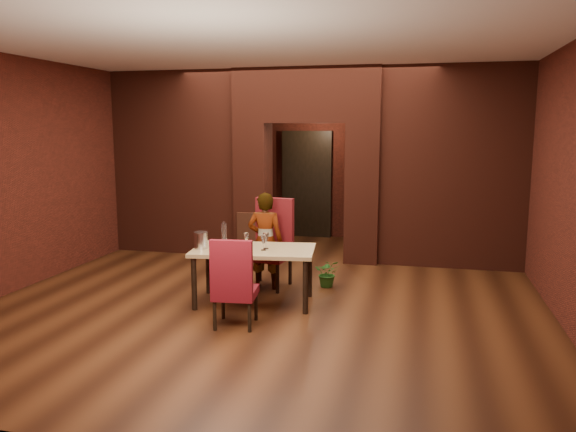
# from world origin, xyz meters

# --- Properties ---
(floor) EXTENTS (8.00, 8.00, 0.00)m
(floor) POSITION_xyz_m (0.00, 0.00, 0.00)
(floor) COLOR #442311
(floor) RESTS_ON ground
(ceiling) EXTENTS (7.00, 8.00, 0.04)m
(ceiling) POSITION_xyz_m (0.00, 0.00, 3.20)
(ceiling) COLOR silver
(ceiling) RESTS_ON ground
(wall_back) EXTENTS (7.00, 0.04, 3.20)m
(wall_back) POSITION_xyz_m (0.00, 4.00, 1.60)
(wall_back) COLOR maroon
(wall_back) RESTS_ON ground
(wall_front) EXTENTS (7.00, 0.04, 3.20)m
(wall_front) POSITION_xyz_m (0.00, -4.00, 1.60)
(wall_front) COLOR maroon
(wall_front) RESTS_ON ground
(wall_left) EXTENTS (0.04, 8.00, 3.20)m
(wall_left) POSITION_xyz_m (-3.50, 0.00, 1.60)
(wall_left) COLOR maroon
(wall_left) RESTS_ON ground
(wall_right) EXTENTS (0.04, 8.00, 3.20)m
(wall_right) POSITION_xyz_m (3.50, 0.00, 1.60)
(wall_right) COLOR maroon
(wall_right) RESTS_ON ground
(pillar_left) EXTENTS (0.55, 0.55, 2.30)m
(pillar_left) POSITION_xyz_m (-0.95, 2.00, 1.15)
(pillar_left) COLOR maroon
(pillar_left) RESTS_ON ground
(pillar_right) EXTENTS (0.55, 0.55, 2.30)m
(pillar_right) POSITION_xyz_m (0.95, 2.00, 1.15)
(pillar_right) COLOR maroon
(pillar_right) RESTS_ON ground
(lintel) EXTENTS (2.45, 0.55, 0.90)m
(lintel) POSITION_xyz_m (0.00, 2.00, 2.75)
(lintel) COLOR maroon
(lintel) RESTS_ON ground
(wing_wall_left) EXTENTS (2.28, 0.35, 3.20)m
(wing_wall_left) POSITION_xyz_m (-2.36, 2.00, 1.60)
(wing_wall_left) COLOR maroon
(wing_wall_left) RESTS_ON ground
(wing_wall_right) EXTENTS (2.28, 0.35, 3.20)m
(wing_wall_right) POSITION_xyz_m (2.36, 2.00, 1.60)
(wing_wall_right) COLOR maroon
(wing_wall_right) RESTS_ON ground
(vent_panel) EXTENTS (0.40, 0.03, 0.50)m
(vent_panel) POSITION_xyz_m (-0.95, 1.71, 0.55)
(vent_panel) COLOR #A65030
(vent_panel) RESTS_ON ground
(rear_door) EXTENTS (0.90, 0.08, 2.10)m
(rear_door) POSITION_xyz_m (-0.40, 3.94, 1.05)
(rear_door) COLOR black
(rear_door) RESTS_ON ground
(rear_door_frame) EXTENTS (1.02, 0.04, 2.22)m
(rear_door_frame) POSITION_xyz_m (-0.40, 3.90, 1.05)
(rear_door_frame) COLOR black
(rear_door_frame) RESTS_ON ground
(dining_table) EXTENTS (1.62, 1.05, 0.72)m
(dining_table) POSITION_xyz_m (-0.14, -0.61, 0.36)
(dining_table) COLOR tan
(dining_table) RESTS_ON ground
(chair_far) EXTENTS (0.64, 0.64, 1.24)m
(chair_far) POSITION_xyz_m (-0.16, 0.14, 0.62)
(chair_far) COLOR maroon
(chair_far) RESTS_ON ground
(chair_near) EXTENTS (0.52, 0.52, 1.03)m
(chair_near) POSITION_xyz_m (-0.10, -1.45, 0.51)
(chair_near) COLOR maroon
(chair_near) RESTS_ON ground
(person_seated) EXTENTS (0.51, 0.36, 1.35)m
(person_seated) POSITION_xyz_m (-0.19, 0.07, 0.68)
(person_seated) COLOR white
(person_seated) RESTS_ON ground
(wine_glass_a) EXTENTS (0.07, 0.07, 0.18)m
(wine_glass_a) POSITION_xyz_m (-0.26, -0.55, 0.81)
(wine_glass_a) COLOR white
(wine_glass_a) RESTS_ON dining_table
(wine_glass_b) EXTENTS (0.08, 0.08, 0.20)m
(wine_glass_b) POSITION_xyz_m (0.01, -0.59, 0.82)
(wine_glass_b) COLOR silver
(wine_glass_b) RESTS_ON dining_table
(wine_glass_c) EXTENTS (0.08, 0.08, 0.19)m
(wine_glass_c) POSITION_xyz_m (0.01, -0.69, 0.81)
(wine_glass_c) COLOR white
(wine_glass_c) RESTS_ON dining_table
(tasting_sheet) EXTENTS (0.28, 0.21, 0.00)m
(tasting_sheet) POSITION_xyz_m (-0.40, -0.85, 0.72)
(tasting_sheet) COLOR white
(tasting_sheet) RESTS_ON dining_table
(wine_bucket) EXTENTS (0.17, 0.17, 0.21)m
(wine_bucket) POSITION_xyz_m (-0.79, -0.77, 0.82)
(wine_bucket) COLOR #BABAC2
(wine_bucket) RESTS_ON dining_table
(water_bottle) EXTENTS (0.07, 0.07, 0.30)m
(water_bottle) POSITION_xyz_m (-0.59, -0.46, 0.87)
(water_bottle) COLOR white
(water_bottle) RESTS_ON dining_table
(potted_plant) EXTENTS (0.39, 0.34, 0.40)m
(potted_plant) POSITION_xyz_m (0.65, 0.34, 0.20)
(potted_plant) COLOR #255A1C
(potted_plant) RESTS_ON ground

